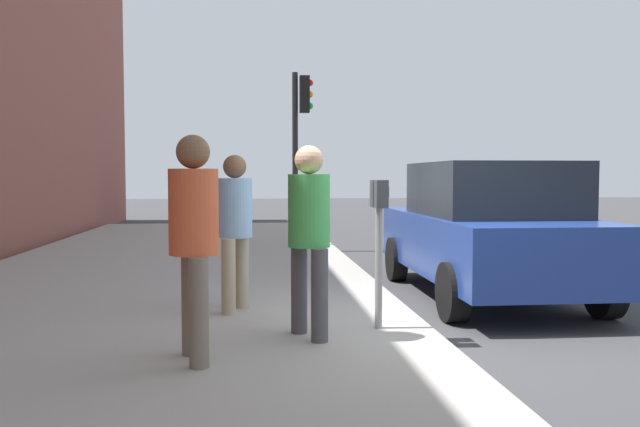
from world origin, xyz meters
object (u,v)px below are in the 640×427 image
object	(u,v)px
pedestrian_at_meter	(309,226)
traffic_signal	(300,129)
parking_officer	(235,221)
pedestrian_bystander	(194,228)
parking_meter	(379,222)
parked_sedan_near	(487,230)

from	to	relation	value
pedestrian_at_meter	traffic_signal	size ratio (longest dim) A/B	0.48
pedestrian_at_meter	parking_officer	xyz separation A→B (m)	(1.24, 0.68, -0.04)
pedestrian_bystander	parking_officer	xyz separation A→B (m)	(1.89, -0.27, -0.07)
parking_meter	traffic_signal	world-z (taller)	traffic_signal
parking_meter	parking_officer	distance (m)	1.67
parking_officer	traffic_signal	size ratio (longest dim) A/B	0.46
parking_officer	parked_sedan_near	xyz separation A→B (m)	(1.24, -3.24, -0.22)
pedestrian_at_meter	parking_meter	bearing A→B (deg)	-1.91
parking_meter	pedestrian_at_meter	distance (m)	0.75
parking_meter	parked_sedan_near	distance (m)	2.89
parking_meter	pedestrian_bystander	size ratio (longest dim) A/B	0.80
parking_meter	traffic_signal	size ratio (longest dim) A/B	0.39
pedestrian_bystander	parked_sedan_near	distance (m)	4.71
parking_meter	traffic_signal	xyz separation A→B (m)	(7.68, 0.16, 1.41)
pedestrian_at_meter	parked_sedan_near	xyz separation A→B (m)	(2.47, -2.56, -0.26)
parking_meter	pedestrian_at_meter	bearing A→B (deg)	112.36
parking_meter	parked_sedan_near	size ratio (longest dim) A/B	0.32
pedestrian_at_meter	parking_officer	bearing A→B (deg)	94.60
parking_meter	pedestrian_at_meter	world-z (taller)	pedestrian_at_meter
pedestrian_bystander	traffic_signal	distance (m)	8.86
parking_meter	parking_officer	xyz separation A→B (m)	(0.95, 1.37, -0.05)
pedestrian_bystander	parked_sedan_near	size ratio (longest dim) A/B	0.40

